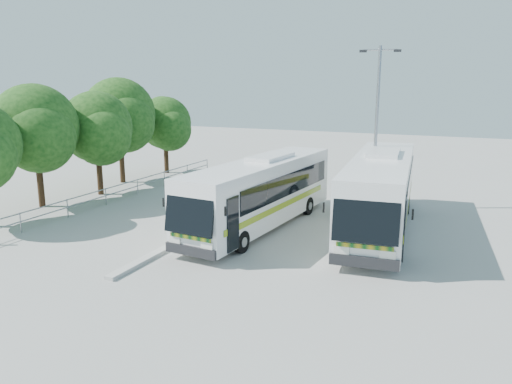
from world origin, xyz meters
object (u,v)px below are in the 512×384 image
at_px(tree_far_d, 120,114).
at_px(coach_adjacent, 380,191).
at_px(lamppost, 377,121).
at_px(tree_far_c, 97,127).
at_px(tree_far_e, 166,123).
at_px(tree_far_b, 36,127).
at_px(coach_main, 261,191).

relative_size(tree_far_d, coach_adjacent, 0.57).
bearing_deg(lamppost, tree_far_d, 169.35).
bearing_deg(coach_adjacent, tree_far_d, 161.24).
height_order(tree_far_d, lamppost, lamppost).
distance_m(tree_far_c, tree_far_e, 8.22).
height_order(coach_adjacent, lamppost, lamppost).
xyz_separation_m(tree_far_b, coach_adjacent, (18.46, 3.17, -2.63)).
distance_m(tree_far_b, lamppost, 18.86).
height_order(tree_far_b, tree_far_d, tree_far_d).
xyz_separation_m(tree_far_e, coach_adjacent, (18.08, -8.93, -1.95)).
bearing_deg(tree_far_d, coach_main, -25.21).
bearing_deg(tree_far_b, tree_far_d, 92.23).
height_order(tree_far_d, coach_adjacent, tree_far_d).
xyz_separation_m(tree_far_d, coach_main, (13.35, -6.28, -3.01)).
bearing_deg(coach_main, coach_adjacent, 23.96).
height_order(tree_far_c, coach_adjacent, tree_far_c).
height_order(tree_far_e, coach_adjacent, tree_far_e).
distance_m(tree_far_e, lamppost, 17.64).
distance_m(tree_far_d, coach_main, 15.05).
bearing_deg(coach_adjacent, tree_far_b, -175.73).
bearing_deg(lamppost, coach_main, -135.33).
xyz_separation_m(tree_far_d, tree_far_e, (0.68, 4.50, -0.93)).
relative_size(tree_far_b, coach_adjacent, 0.54).
distance_m(coach_main, lamppost, 8.06).
distance_m(tree_far_b, tree_far_c, 4.01).
bearing_deg(coach_main, tree_far_c, 173.08).
bearing_deg(tree_far_c, tree_far_e, 93.54).
height_order(tree_far_d, coach_main, tree_far_d).
xyz_separation_m(tree_far_b, tree_far_d, (-0.30, 7.60, 0.25)).
bearing_deg(lamppost, tree_far_c, -178.00).
distance_m(tree_far_c, lamppost, 16.84).
relative_size(tree_far_b, tree_far_e, 1.17).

